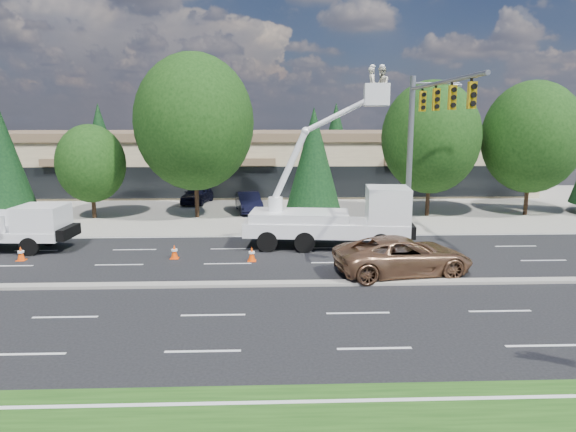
{
  "coord_description": "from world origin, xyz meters",
  "views": [
    {
      "loc": [
        1.95,
        -19.92,
        6.59
      ],
      "look_at": [
        2.78,
        2.38,
        2.4
      ],
      "focal_mm": 32.0,
      "sensor_mm": 36.0,
      "label": 1
    }
  ],
  "objects_px": {
    "bucket_truck": "(341,210)",
    "minivan": "(403,256)",
    "utility_pickup": "(14,232)",
    "signal_mast": "(423,130)"
  },
  "relations": [
    {
      "from": "bucket_truck",
      "to": "minivan",
      "type": "relative_size",
      "value": 1.56
    },
    {
      "from": "utility_pickup",
      "to": "signal_mast",
      "type": "bearing_deg",
      "value": 5.9
    },
    {
      "from": "bucket_truck",
      "to": "signal_mast",
      "type": "bearing_deg",
      "value": 18.55
    },
    {
      "from": "utility_pickup",
      "to": "bucket_truck",
      "type": "relative_size",
      "value": 0.67
    },
    {
      "from": "signal_mast",
      "to": "bucket_truck",
      "type": "height_order",
      "value": "bucket_truck"
    },
    {
      "from": "utility_pickup",
      "to": "bucket_truck",
      "type": "height_order",
      "value": "bucket_truck"
    },
    {
      "from": "minivan",
      "to": "bucket_truck",
      "type": "bearing_deg",
      "value": 13.9
    },
    {
      "from": "utility_pickup",
      "to": "minivan",
      "type": "xyz_separation_m",
      "value": [
        18.79,
        -4.87,
        -0.14
      ]
    },
    {
      "from": "signal_mast",
      "to": "utility_pickup",
      "type": "height_order",
      "value": "signal_mast"
    },
    {
      "from": "bucket_truck",
      "to": "minivan",
      "type": "xyz_separation_m",
      "value": [
        2.05,
        -4.81,
        -1.16
      ]
    }
  ]
}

